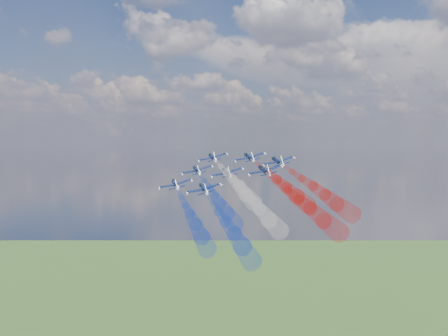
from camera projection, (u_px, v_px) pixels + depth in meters
The scene contains 16 objects.
jet_lead at pixel (213, 157), 193.49m from camera, with size 10.75×13.44×3.58m, color black, non-canonical shape.
trail_lead at pixel (232, 179), 164.21m from camera, with size 4.48×49.71×4.48m, color white, non-canonical shape.
jet_inner_left at pixel (197, 170), 183.72m from camera, with size 10.75×13.44×3.58m, color black, non-canonical shape.
trail_inner_left at pixel (215, 196), 154.43m from camera, with size 4.48×49.71×4.48m, color blue, non-canonical shape.
jet_inner_right at pixel (249, 157), 184.97m from camera, with size 10.75×13.44×3.58m, color black, non-canonical shape.
trail_inner_right at pixel (277, 180), 155.68m from camera, with size 4.48×49.71×4.48m, color red, non-canonical shape.
jet_outer_left at pixel (175, 184), 173.11m from camera, with size 10.75×13.44×3.58m, color black, non-canonical shape.
trail_outer_left at pixel (190, 214), 143.83m from camera, with size 4.48×49.71×4.48m, color blue, non-canonical shape.
jet_center_third at pixel (227, 173), 175.98m from camera, with size 10.75×13.44×3.58m, color black, non-canonical shape.
trail_center_third at pixel (251, 200), 146.69m from camera, with size 4.48×49.71×4.48m, color white, non-canonical shape.
jet_outer_right at pixel (278, 161), 176.90m from camera, with size 10.75×13.44×3.58m, color black, non-canonical shape.
trail_outer_right at pixel (313, 186), 147.62m from camera, with size 4.48×49.71×4.48m, color red, non-canonical shape.
jet_rear_left at pixel (204, 189), 163.57m from camera, with size 10.75×13.44×3.58m, color black, non-canonical shape.
trail_rear_left at pixel (226, 222), 134.29m from camera, with size 4.48×49.71×4.48m, color blue, non-canonical shape.
jet_rear_right at pixel (264, 171), 166.35m from camera, with size 10.75×13.44×3.58m, color black, non-canonical shape.
trail_rear_right at pixel (299, 199), 137.07m from camera, with size 4.48×49.71×4.48m, color red, non-canonical shape.
Camera 1 is at (122.25, -118.32, 173.41)m, focal length 44.38 mm.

